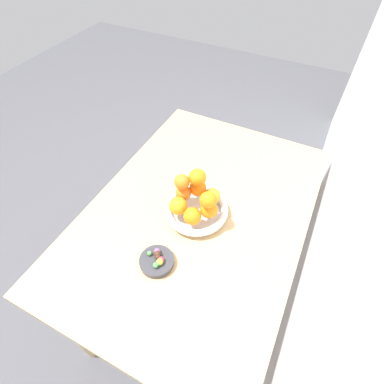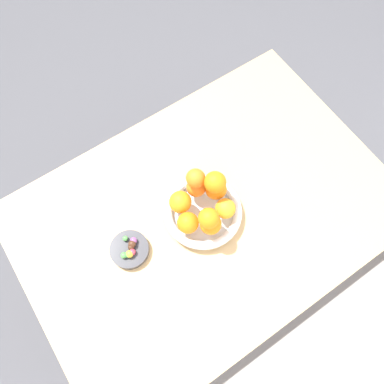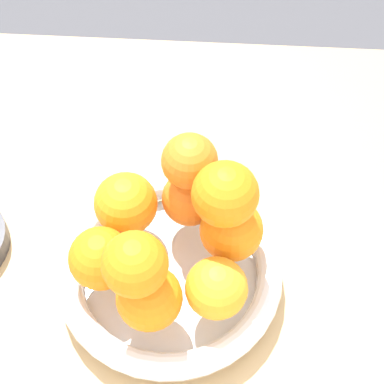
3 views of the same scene
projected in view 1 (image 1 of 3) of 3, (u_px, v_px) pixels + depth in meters
ground_plane at (196, 292)px, 1.66m from camera, size 6.00×6.00×0.00m
dining_table at (198, 224)px, 1.17m from camera, size 1.10×0.76×0.74m
fruit_bowl at (195, 210)px, 1.08m from camera, size 0.23×0.23×0.04m
candy_dish at (157, 261)px, 0.95m from camera, size 0.11×0.11×0.02m
orange_0 at (209, 209)px, 1.02m from camera, size 0.06×0.06×0.06m
orange_1 at (212, 196)px, 1.06m from camera, size 0.06×0.06×0.06m
orange_2 at (198, 188)px, 1.08m from camera, size 0.06×0.06×0.06m
orange_3 at (183, 194)px, 1.07m from camera, size 0.06×0.06×0.06m
orange_4 at (178, 206)px, 1.02m from camera, size 0.06×0.06×0.06m
orange_5 at (192, 216)px, 1.00m from camera, size 0.06×0.06×0.06m
orange_6 at (182, 182)px, 1.03m from camera, size 0.05×0.05×0.05m
orange_7 at (208, 200)px, 0.97m from camera, size 0.06×0.06×0.06m
orange_8 at (197, 178)px, 1.03m from camera, size 0.06×0.06×0.06m
candy_ball_0 at (160, 262)px, 0.93m from camera, size 0.02×0.02×0.02m
candy_ball_1 at (161, 259)px, 0.93m from camera, size 0.02×0.02×0.02m
candy_ball_2 at (157, 254)px, 0.95m from camera, size 0.02×0.02×0.02m
candy_ball_3 at (159, 263)px, 0.93m from camera, size 0.02×0.02×0.02m
candy_ball_4 at (156, 265)px, 0.92m from camera, size 0.02×0.02×0.02m
candy_ball_5 at (158, 257)px, 0.94m from camera, size 0.02×0.02×0.02m
candy_ball_6 at (149, 253)px, 0.95m from camera, size 0.02×0.02×0.02m
candy_ball_7 at (157, 251)px, 0.95m from camera, size 0.02×0.02×0.02m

